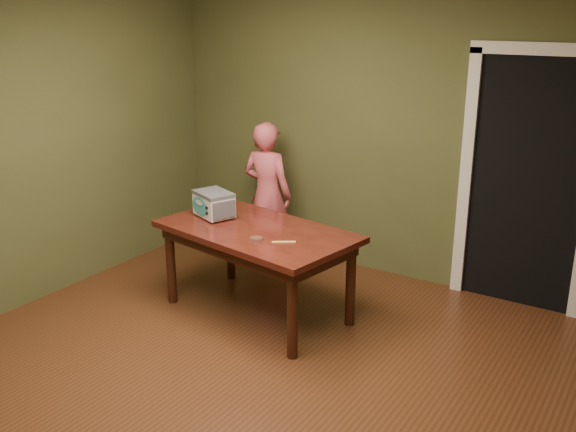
# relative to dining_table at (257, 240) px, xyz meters

# --- Properties ---
(floor) EXTENTS (5.00, 5.00, 0.00)m
(floor) POSITION_rel_dining_table_xyz_m (0.46, -1.10, -0.65)
(floor) COLOR #572F18
(floor) RESTS_ON ground
(room_shell) EXTENTS (4.52, 5.02, 2.61)m
(room_shell) POSITION_rel_dining_table_xyz_m (0.46, -1.10, 1.06)
(room_shell) COLOR #4F552D
(room_shell) RESTS_ON ground
(doorway) EXTENTS (1.10, 0.66, 2.25)m
(doorway) POSITION_rel_dining_table_xyz_m (1.76, 1.68, 0.41)
(doorway) COLOR black
(doorway) RESTS_ON ground
(dining_table) EXTENTS (1.73, 1.15, 0.75)m
(dining_table) POSITION_rel_dining_table_xyz_m (0.00, 0.00, 0.00)
(dining_table) COLOR #36100C
(dining_table) RESTS_ON floor
(toy_oven) EXTENTS (0.41, 0.35, 0.22)m
(toy_oven) POSITION_rel_dining_table_xyz_m (-0.48, 0.05, 0.22)
(toy_oven) COLOR #4C4F54
(toy_oven) RESTS_ON dining_table
(baking_pan) EXTENTS (0.10, 0.10, 0.02)m
(baking_pan) POSITION_rel_dining_table_xyz_m (0.16, -0.22, 0.11)
(baking_pan) COLOR silver
(baking_pan) RESTS_ON dining_table
(spatula) EXTENTS (0.16, 0.12, 0.01)m
(spatula) POSITION_rel_dining_table_xyz_m (0.36, -0.15, 0.10)
(spatula) COLOR #E6C864
(spatula) RESTS_ON dining_table
(child) EXTENTS (0.53, 0.36, 1.43)m
(child) POSITION_rel_dining_table_xyz_m (-0.57, 0.98, 0.06)
(child) COLOR #D35663
(child) RESTS_ON floor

